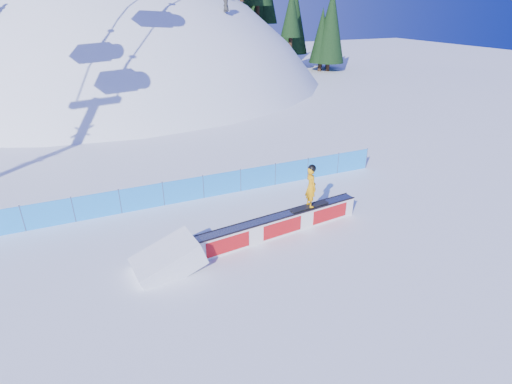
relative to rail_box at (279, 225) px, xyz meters
name	(u,v)px	position (x,y,z in m)	size (l,w,h in m)	color
ground	(213,248)	(-2.89, 0.16, -0.46)	(160.00, 160.00, 0.00)	white
snow_hill	(129,206)	(-2.89, 42.16, -18.46)	(64.00, 64.00, 64.00)	white
treeline	(282,0)	(20.95, 40.98, 8.78)	(22.51, 12.14, 19.21)	#2F1E13
safety_fence	(184,191)	(-2.89, 4.66, 0.14)	(22.05, 0.05, 1.30)	#1F90F4
rail_box	(279,225)	(0.00, 0.00, 0.00)	(7.79, 1.37, 0.93)	white
snow_ramp	(169,269)	(-4.83, -0.52, -0.46)	(2.41, 1.60, 0.90)	white
snowboarder	(311,186)	(1.54, 0.17, 1.43)	(1.89, 0.68, 1.95)	black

